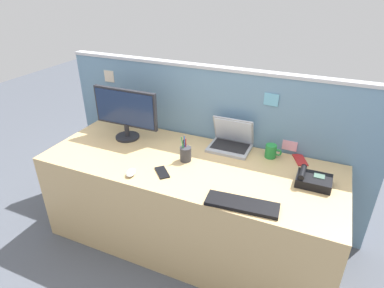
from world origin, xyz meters
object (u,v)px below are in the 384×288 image
Objects in this scene: keyboard_main at (242,204)px; cell_phone_red_case at (300,160)px; pen_cup at (186,154)px; desk_phone at (313,180)px; cell_phone_black_slab at (162,172)px; laptop at (231,140)px; desktop_monitor at (125,111)px; coffee_mug at (271,151)px; computer_mouse_right_hand at (131,173)px.

cell_phone_red_case is (0.24, 0.65, -0.01)m from keyboard_main.
cell_phone_red_case is at bearing 23.69° from pen_cup.
keyboard_main is 2.67× the size of cell_phone_red_case.
cell_phone_black_slab is at bearing -164.12° from desk_phone.
cell_phone_black_slab is (-0.31, -0.52, -0.05)m from laptop.
desktop_monitor reaches higher than coffee_mug.
desktop_monitor is at bearing -172.71° from coffee_mug.
pen_cup reaches higher than cell_phone_black_slab.
computer_mouse_right_hand is (-0.75, 0.02, 0.01)m from keyboard_main.
pen_cup is (-0.85, -0.05, 0.02)m from desk_phone.
desk_phone is 0.85m from pen_cup.
keyboard_main is 2.23× the size of pen_cup.
laptop is 0.74× the size of keyboard_main.
cell_phone_black_slab is at bearing -140.98° from coffee_mug.
cell_phone_red_case is at bearing 7.82° from desktop_monitor.
desk_phone is 1.80× the size of coffee_mug.
desktop_monitor reaches higher than keyboard_main.
cell_phone_red_case is 0.21m from coffee_mug.
desktop_monitor is at bearing 165.96° from pen_cup.
computer_mouse_right_hand is at bearing -170.59° from cell_phone_red_case.
cell_phone_red_case is 1.06× the size of cell_phone_black_slab.
coffee_mug is at bearing -5.54° from cell_phone_black_slab.
desktop_monitor is 0.60m from computer_mouse_right_hand.
computer_mouse_right_hand is (-0.48, -0.62, -0.04)m from laptop.
computer_mouse_right_hand is at bearing 173.62° from keyboard_main.
cell_phone_red_case is 0.97m from cell_phone_black_slab.
desk_phone is 1.14× the size of pen_cup.
desk_phone is at bearing 3.54° from pen_cup.
desktop_monitor is at bearing 109.59° from computer_mouse_right_hand.
keyboard_main is at bearing -132.04° from desk_phone.
desk_phone is at bearing -3.68° from desktop_monitor.
pen_cup reaches higher than computer_mouse_right_hand.
cell_phone_black_slab is (-0.58, 0.12, -0.01)m from keyboard_main.
laptop is 3.05× the size of computer_mouse_right_hand.
pen_cup is at bearing -126.56° from laptop.
coffee_mug reaches higher than cell_phone_black_slab.
desk_phone is 0.96m from cell_phone_black_slab.
desktop_monitor reaches higher than computer_mouse_right_hand.
cell_phone_red_case and cell_phone_black_slab have the same top height.
desk_phone is 0.51m from keyboard_main.
coffee_mug is at bearing 81.80° from keyboard_main.
keyboard_main is 0.69m from cell_phone_red_case.
pen_cup is 1.59× the size of coffee_mug.
laptop is at bearing 174.86° from coffee_mug.
coffee_mug is (0.79, 0.60, 0.03)m from computer_mouse_right_hand.
coffee_mug is (1.11, 0.14, -0.18)m from desktop_monitor.
keyboard_main is 2.84× the size of cell_phone_black_slab.
computer_mouse_right_hand is 0.20m from cell_phone_black_slab.
desktop_monitor is 2.56× the size of desk_phone.
pen_cup reaches higher than cell_phone_red_case.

